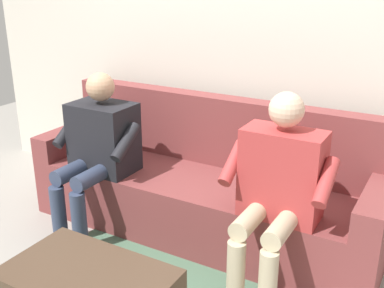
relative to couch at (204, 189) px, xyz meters
The scene contains 5 objects.
ground_plane 0.79m from the couch, 90.00° to the left, with size 8.00×8.00×0.00m, color gray.
back_wall 1.09m from the couch, 90.00° to the right, with size 4.77×0.06×2.57m, color beige.
couch is the anchor object (origin of this frame).
person_left_seated 0.82m from the couch, 150.75° to the left, with size 0.60×0.54×1.15m.
person_right_seated 0.80m from the couch, 26.64° to the left, with size 0.58×0.59×1.11m.
Camera 1 is at (-1.41, 2.49, 1.73)m, focal length 43.90 mm.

